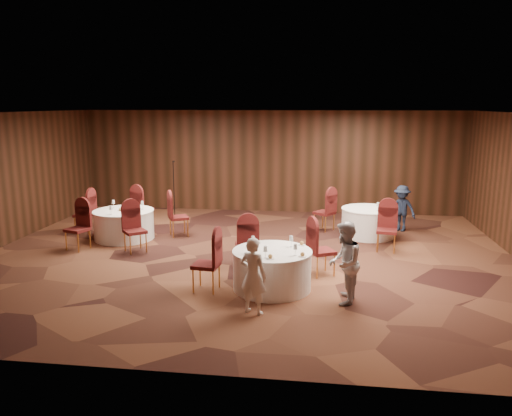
# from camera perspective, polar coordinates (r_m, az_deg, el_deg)

# --- Properties ---
(ground) EXTENTS (12.00, 12.00, 0.00)m
(ground) POSITION_cam_1_polar(r_m,az_deg,el_deg) (11.32, -1.14, -5.63)
(ground) COLOR black
(ground) RESTS_ON ground
(room_shell) EXTENTS (12.00, 12.00, 12.00)m
(room_shell) POSITION_cam_1_polar(r_m,az_deg,el_deg) (10.90, -1.18, 4.27)
(room_shell) COLOR silver
(room_shell) RESTS_ON ground
(table_main) EXTENTS (1.48, 1.48, 0.74)m
(table_main) POSITION_cam_1_polar(r_m,az_deg,el_deg) (9.36, 1.85, -7.03)
(table_main) COLOR white
(table_main) RESTS_ON ground
(table_left) EXTENTS (1.52, 1.52, 0.74)m
(table_left) POSITION_cam_1_polar(r_m,az_deg,el_deg) (13.19, -14.84, -1.81)
(table_left) COLOR white
(table_left) RESTS_ON ground
(table_right) EXTENTS (1.39, 1.39, 0.74)m
(table_right) POSITION_cam_1_polar(r_m,az_deg,el_deg) (13.31, 12.70, -1.59)
(table_right) COLOR white
(table_right) RESTS_ON ground
(chairs_main) EXTENTS (2.75, 1.99, 1.00)m
(chairs_main) POSITION_cam_1_polar(r_m,az_deg,el_deg) (9.93, 0.41, -5.15)
(chairs_main) COLOR #3C0C10
(chairs_main) RESTS_ON ground
(chairs_left) EXTENTS (3.21, 3.12, 1.00)m
(chairs_left) POSITION_cam_1_polar(r_m,az_deg,el_deg) (13.18, -14.80, -1.27)
(chairs_left) COLOR #3C0C10
(chairs_left) RESTS_ON ground
(chairs_right) EXTENTS (2.10, 2.45, 1.00)m
(chairs_right) POSITION_cam_1_polar(r_m,az_deg,el_deg) (12.85, 11.04, -1.43)
(chairs_right) COLOR #3C0C10
(chairs_right) RESTS_ON ground
(tabletop_main) EXTENTS (1.07, 1.07, 0.22)m
(tabletop_main) POSITION_cam_1_polar(r_m,az_deg,el_deg) (9.10, 2.77, -4.49)
(tabletop_main) COLOR silver
(tabletop_main) RESTS_ON table_main
(tabletop_left) EXTENTS (0.88, 0.80, 0.22)m
(tabletop_left) POSITION_cam_1_polar(r_m,az_deg,el_deg) (13.10, -14.96, 0.08)
(tabletop_left) COLOR silver
(tabletop_left) RESTS_ON table_left
(tabletop_right) EXTENTS (0.08, 0.08, 0.22)m
(tabletop_right) POSITION_cam_1_polar(r_m,az_deg,el_deg) (12.98, 13.77, 0.38)
(tabletop_right) COLOR silver
(tabletop_right) RESTS_ON table_right
(mic_stand) EXTENTS (0.24, 0.24, 1.74)m
(mic_stand) POSITION_cam_1_polar(r_m,az_deg,el_deg) (15.29, -9.31, 0.82)
(mic_stand) COLOR black
(mic_stand) RESTS_ON ground
(woman_a) EXTENTS (0.55, 0.46, 1.30)m
(woman_a) POSITION_cam_1_polar(r_m,az_deg,el_deg) (8.21, -0.32, -7.74)
(woman_a) COLOR white
(woman_a) RESTS_ON ground
(woman_b) EXTENTS (0.65, 0.78, 1.45)m
(woman_b) POSITION_cam_1_polar(r_m,az_deg,el_deg) (8.74, 10.06, -6.19)
(woman_b) COLOR silver
(woman_b) RESTS_ON ground
(man_c) EXTENTS (0.93, 0.84, 1.25)m
(man_c) POSITION_cam_1_polar(r_m,az_deg,el_deg) (14.04, 16.31, -0.04)
(man_c) COLOR black
(man_c) RESTS_ON ground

